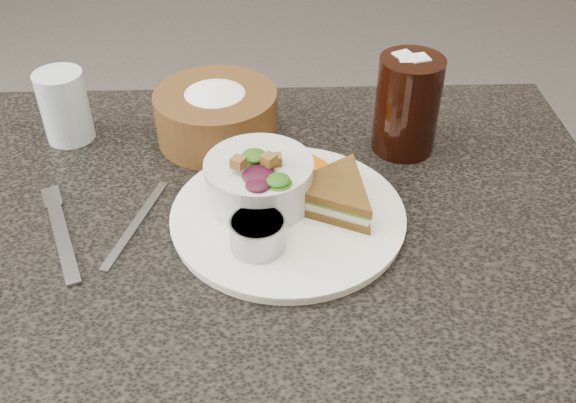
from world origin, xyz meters
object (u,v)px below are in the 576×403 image
(dressing_ramekin, at_px, (258,234))
(water_glass, at_px, (65,106))
(salad_bowl, at_px, (259,174))
(bread_basket, at_px, (216,108))
(cola_glass, at_px, (408,101))
(dinner_plate, at_px, (288,216))
(sandwich, at_px, (334,195))
(dining_table, at_px, (248,397))

(dressing_ramekin, height_order, water_glass, water_glass)
(salad_bowl, height_order, bread_basket, bread_basket)
(dressing_ramekin, distance_m, cola_glass, 0.31)
(dinner_plate, xyz_separation_m, dressing_ramekin, (-0.04, -0.06, 0.03))
(bread_basket, distance_m, cola_glass, 0.28)
(sandwich, bearing_deg, dinner_plate, -145.07)
(dining_table, relative_size, dinner_plate, 3.43)
(dining_table, relative_size, sandwich, 7.07)
(salad_bowl, height_order, dressing_ramekin, salad_bowl)
(dressing_ramekin, distance_m, water_glass, 0.39)
(sandwich, relative_size, dressing_ramekin, 2.16)
(dinner_plate, relative_size, cola_glass, 1.91)
(sandwich, bearing_deg, cola_glass, 78.39)
(dining_table, relative_size, dressing_ramekin, 15.29)
(dining_table, relative_size, water_glass, 9.46)
(dinner_plate, relative_size, dressing_ramekin, 4.45)
(salad_bowl, distance_m, water_glass, 0.33)
(dressing_ramekin, relative_size, cola_glass, 0.43)
(sandwich, relative_size, salad_bowl, 1.03)
(salad_bowl, bearing_deg, cola_glass, 32.57)
(dinner_plate, bearing_deg, salad_bowl, 141.68)
(sandwich, height_order, water_glass, water_glass)
(cola_glass, bearing_deg, dressing_ramekin, -133.32)
(dinner_plate, height_order, salad_bowl, salad_bowl)
(dinner_plate, height_order, sandwich, sandwich)
(dinner_plate, height_order, bread_basket, bread_basket)
(water_glass, bearing_deg, cola_glass, -5.02)
(dining_table, xyz_separation_m, cola_glass, (0.24, 0.16, 0.45))
(dinner_plate, bearing_deg, sandwich, 9.32)
(salad_bowl, xyz_separation_m, water_glass, (-0.28, 0.18, 0.00))
(sandwich, xyz_separation_m, salad_bowl, (-0.09, 0.02, 0.02))
(bread_basket, bearing_deg, cola_glass, -7.60)
(dining_table, bearing_deg, salad_bowl, 44.99)
(dinner_plate, xyz_separation_m, water_glass, (-0.32, 0.20, 0.05))
(dining_table, relative_size, salad_bowl, 7.30)
(sandwich, distance_m, dressing_ramekin, 0.12)
(water_glass, bearing_deg, bread_basket, -1.81)
(dressing_ramekin, height_order, bread_basket, bread_basket)
(dining_table, distance_m, bread_basket, 0.47)
(dinner_plate, distance_m, cola_glass, 0.25)
(sandwich, relative_size, water_glass, 1.34)
(dinner_plate, height_order, cola_glass, cola_glass)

